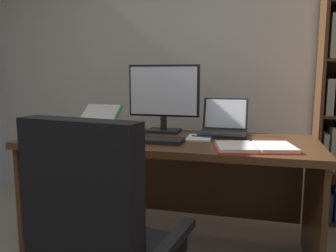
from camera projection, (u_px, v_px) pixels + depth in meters
wall_back at (200, 50)px, 3.04m from camera, size 4.63×0.12×2.72m
desk at (172, 167)px, 2.26m from camera, size 1.81×0.72×0.75m
monitor at (164, 98)px, 2.37m from camera, size 0.50×0.16×0.46m
laptop at (224, 127)px, 2.30m from camera, size 0.31×0.32×0.24m
keyboard at (148, 140)px, 2.06m from camera, size 0.42×0.15×0.02m
computer_mouse at (102, 136)px, 2.13m from camera, size 0.06×0.10×0.04m
reading_stand_with_book at (99, 117)px, 2.58m from camera, size 0.30×0.27×0.17m
open_binder at (255, 147)px, 1.86m from camera, size 0.47×0.35×0.02m
notepad at (199, 138)px, 2.16m from camera, size 0.16×0.22×0.01m
pen at (203, 137)px, 2.16m from camera, size 0.14×0.03×0.01m
coffee_mug at (66, 128)px, 2.28m from camera, size 0.09×0.09×0.10m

